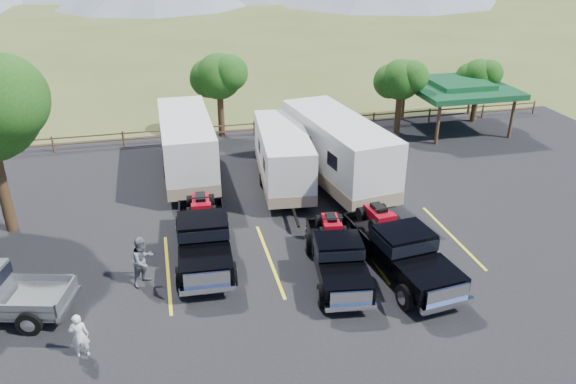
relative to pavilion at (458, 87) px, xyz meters
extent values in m
plane|color=#445022|center=(-13.00, -17.00, -2.79)|extent=(320.00, 320.00, 0.00)
cube|color=black|center=(-13.00, -14.00, -2.77)|extent=(44.00, 34.00, 0.04)
cube|color=yellow|center=(-19.00, -13.00, -2.74)|extent=(0.12, 5.50, 0.01)
cube|color=yellow|center=(-15.00, -13.00, -2.74)|extent=(0.12, 5.50, 0.01)
cube|color=yellow|center=(-11.00, -13.00, -2.74)|extent=(0.12, 5.50, 0.01)
cube|color=yellow|center=(-7.00, -13.00, -2.74)|extent=(0.12, 5.50, 0.01)
cylinder|color=#322113|center=(-25.50, -8.00, -0.55)|extent=(0.48, 0.48, 4.48)
sphere|color=#174A12|center=(-24.54, -8.80, 3.29)|extent=(3.52, 3.52, 3.52)
cylinder|color=#322113|center=(-4.00, 0.00, -1.39)|extent=(0.39, 0.39, 2.80)
sphere|color=#174A12|center=(-4.00, 0.00, 0.71)|extent=(2.52, 2.52, 2.52)
sphere|color=#174A12|center=(-3.46, -0.45, 0.98)|extent=(1.98, 1.98, 1.98)
sphere|color=#174A12|center=(-4.50, 0.40, 0.53)|extent=(2.16, 2.16, 2.16)
cylinder|color=#322113|center=(2.00, 1.00, -1.53)|extent=(0.38, 0.38, 2.52)
sphere|color=#174A12|center=(2.00, 1.00, 0.36)|extent=(2.24, 2.24, 2.24)
sphere|color=#174A12|center=(2.48, 0.60, 0.60)|extent=(1.76, 1.76, 1.76)
sphere|color=#174A12|center=(1.55, 1.35, 0.20)|extent=(1.92, 1.92, 1.92)
cylinder|color=#322113|center=(-15.00, 2.00, -1.25)|extent=(0.41, 0.41, 3.08)
sphere|color=#174A12|center=(-15.00, 2.00, 1.06)|extent=(2.80, 2.80, 2.80)
sphere|color=#174A12|center=(-14.40, 1.50, 1.36)|extent=(2.20, 2.20, 2.20)
sphere|color=#174A12|center=(-15.56, 2.44, 0.86)|extent=(2.40, 2.40, 2.40)
cylinder|color=brown|center=(-25.00, 1.50, -2.29)|extent=(0.12, 0.12, 1.00)
cylinder|color=brown|center=(-21.00, 1.50, -2.29)|extent=(0.12, 0.12, 1.00)
cylinder|color=brown|center=(-17.00, 1.50, -2.29)|extent=(0.12, 0.12, 1.00)
cylinder|color=brown|center=(-13.00, 1.50, -2.29)|extent=(0.12, 0.12, 1.00)
cylinder|color=brown|center=(-9.00, 1.50, -2.29)|extent=(0.12, 0.12, 1.00)
cylinder|color=brown|center=(-5.00, 1.50, -2.29)|extent=(0.12, 0.12, 1.00)
cylinder|color=brown|center=(-1.00, 1.50, -2.29)|extent=(0.12, 0.12, 1.00)
cylinder|color=brown|center=(3.00, 1.50, -2.29)|extent=(0.12, 0.12, 1.00)
cylinder|color=brown|center=(7.00, 1.50, -2.29)|extent=(0.12, 0.12, 1.00)
cube|color=brown|center=(-11.00, 1.50, -2.34)|extent=(36.00, 0.06, 0.08)
cube|color=brown|center=(-11.00, 1.50, -1.94)|extent=(36.00, 0.06, 0.08)
cylinder|color=brown|center=(-2.50, -2.50, -1.49)|extent=(0.20, 0.20, 2.60)
cylinder|color=brown|center=(-2.50, 2.50, -1.49)|extent=(0.20, 0.20, 2.60)
cylinder|color=brown|center=(2.50, -2.50, -1.49)|extent=(0.20, 0.20, 2.60)
cylinder|color=brown|center=(2.50, 2.50, -1.49)|extent=(0.20, 0.20, 2.60)
cube|color=#164E2C|center=(0.00, 0.00, -0.04)|extent=(6.20, 6.20, 0.35)
cube|color=#164E2C|center=(0.00, 0.00, 0.26)|extent=(3.50, 3.50, 0.35)
cube|color=black|center=(-17.51, -12.32, -2.11)|extent=(2.18, 5.85, 0.36)
cube|color=black|center=(-17.62, -14.25, -1.74)|extent=(2.04, 1.92, 0.50)
cube|color=black|center=(-17.52, -12.44, -1.39)|extent=(1.98, 1.68, 1.01)
cube|color=black|center=(-17.52, -12.44, -1.23)|extent=(2.03, 1.74, 0.45)
cube|color=black|center=(-17.40, -10.50, -1.83)|extent=(2.07, 2.53, 0.55)
cube|color=silver|center=(-17.68, -15.28, -1.79)|extent=(1.62, 0.17, 0.55)
cube|color=silver|center=(-17.68, -15.34, -2.17)|extent=(1.98, 0.29, 0.22)
cube|color=silver|center=(-17.34, -9.29, -2.17)|extent=(1.98, 0.27, 0.22)
cylinder|color=black|center=(-18.57, -14.26, -2.29)|extent=(0.35, 0.92, 0.91)
cylinder|color=black|center=(-16.68, -14.36, -2.29)|extent=(0.35, 0.92, 0.91)
cylinder|color=black|center=(-18.34, -10.27, -2.29)|extent=(0.35, 0.92, 0.91)
cylinder|color=black|center=(-16.45, -10.38, -2.29)|extent=(0.35, 0.92, 0.91)
cube|color=maroon|center=(-17.40, -10.50, -1.15)|extent=(0.78, 1.35, 0.35)
cube|color=black|center=(-17.40, -10.50, -0.90)|extent=(0.45, 0.78, 0.18)
cube|color=maroon|center=(-17.44, -11.06, -1.05)|extent=(0.83, 0.40, 0.22)
cylinder|color=black|center=(-17.43, -10.96, -0.70)|extent=(0.91, 0.11, 0.06)
cylinder|color=black|center=(-17.89, -11.03, -1.36)|extent=(0.29, 0.58, 0.56)
cylinder|color=black|center=(-16.98, -11.08, -1.36)|extent=(0.29, 0.58, 0.56)
cylinder|color=black|center=(-17.83, -9.92, -1.36)|extent=(0.29, 0.58, 0.56)
cylinder|color=black|center=(-16.92, -9.97, -1.36)|extent=(0.29, 0.58, 0.56)
cube|color=black|center=(-12.74, -14.70, -2.18)|extent=(2.33, 5.27, 0.32)
cube|color=black|center=(-12.98, -16.40, -1.85)|extent=(1.92, 1.83, 0.45)
cube|color=black|center=(-12.75, -14.80, -1.54)|extent=(1.86, 1.61, 0.89)
cube|color=black|center=(-12.75, -14.80, -1.41)|extent=(1.90, 1.67, 0.40)
cube|color=black|center=(-12.52, -13.10, -1.94)|extent=(1.99, 2.36, 0.49)
cube|color=silver|center=(-13.10, -17.30, -1.90)|extent=(1.43, 0.27, 0.49)
cube|color=silver|center=(-13.11, -17.36, -2.24)|extent=(1.76, 0.40, 0.20)
cube|color=silver|center=(-12.37, -12.04, -2.24)|extent=(1.76, 0.38, 0.20)
cylinder|color=black|center=(-13.82, -16.34, -2.35)|extent=(0.38, 0.83, 0.80)
cylinder|color=black|center=(-12.15, -16.57, -2.35)|extent=(0.38, 0.83, 0.80)
cylinder|color=black|center=(-13.33, -12.83, -2.35)|extent=(0.38, 0.83, 0.80)
cylinder|color=black|center=(-11.66, -13.06, -2.35)|extent=(0.38, 0.83, 0.80)
cube|color=maroon|center=(-12.52, -13.10, -1.33)|extent=(0.78, 1.24, 0.31)
cube|color=black|center=(-12.52, -13.10, -1.11)|extent=(0.45, 0.71, 0.16)
cube|color=maroon|center=(-12.59, -13.59, -1.25)|extent=(0.75, 0.41, 0.20)
cylinder|color=black|center=(-12.57, -13.50, -0.93)|extent=(0.80, 0.16, 0.05)
cylinder|color=black|center=(-12.99, -13.54, -1.51)|extent=(0.30, 0.53, 0.50)
cylinder|color=black|center=(-12.19, -13.65, -1.51)|extent=(0.30, 0.53, 0.50)
cylinder|color=black|center=(-12.85, -12.56, -1.51)|extent=(0.30, 0.53, 0.50)
cylinder|color=black|center=(-12.05, -12.67, -1.51)|extent=(0.30, 0.53, 0.50)
cube|color=black|center=(-10.34, -15.03, -2.10)|extent=(2.59, 6.04, 0.37)
cube|color=black|center=(-10.10, -16.99, -1.72)|extent=(2.18, 2.08, 0.51)
cube|color=black|center=(-10.33, -15.16, -1.36)|extent=(2.11, 1.83, 1.03)
cube|color=black|center=(-10.33, -15.16, -1.21)|extent=(2.16, 1.89, 0.46)
cube|color=black|center=(-10.57, -13.20, -1.82)|extent=(2.26, 2.69, 0.57)
cube|color=silver|center=(-9.98, -18.03, -1.77)|extent=(1.64, 0.28, 0.57)
cube|color=silver|center=(-9.97, -18.09, -2.16)|extent=(2.02, 0.43, 0.23)
cube|color=silver|center=(-10.72, -11.97, -2.16)|extent=(2.02, 0.41, 0.23)
cylinder|color=black|center=(-11.05, -17.17, -2.29)|extent=(0.42, 0.96, 0.92)
cylinder|color=black|center=(-9.14, -16.94, -2.29)|extent=(0.42, 0.96, 0.92)
cylinder|color=black|center=(-11.55, -13.13, -2.29)|extent=(0.42, 0.96, 0.92)
cylinder|color=black|center=(-9.63, -12.90, -2.29)|extent=(0.42, 0.96, 0.92)
cube|color=maroon|center=(-10.57, -13.20, -1.12)|extent=(0.88, 1.41, 0.36)
cube|color=black|center=(-10.57, -13.20, -0.87)|extent=(0.50, 0.81, 0.18)
cube|color=maroon|center=(-10.50, -13.76, -1.02)|extent=(0.86, 0.46, 0.23)
cylinder|color=black|center=(-10.51, -13.66, -0.66)|extent=(0.93, 0.17, 0.06)
cylinder|color=black|center=(-10.96, -13.81, -1.33)|extent=(0.33, 0.60, 0.58)
cylinder|color=black|center=(-10.04, -13.70, -1.33)|extent=(0.33, 0.60, 0.58)
cylinder|color=black|center=(-11.09, -12.69, -1.33)|extent=(0.33, 0.60, 0.58)
cylinder|color=black|center=(-10.18, -12.58, -1.33)|extent=(0.33, 0.60, 0.58)
cube|color=silver|center=(-17.53, -4.16, -0.80)|extent=(2.50, 7.71, 2.77)
cube|color=gray|center=(-17.53, -4.16, -1.87)|extent=(2.53, 7.75, 0.62)
cube|color=black|center=(-18.76, -6.09, -0.52)|extent=(0.02, 0.92, 0.62)
cube|color=black|center=(-16.27, -6.08, -0.52)|extent=(0.02, 0.92, 0.62)
cylinder|color=black|center=(-18.68, -3.86, -2.39)|extent=(0.26, 0.72, 0.72)
cylinder|color=black|center=(-16.37, -3.84, -2.39)|extent=(0.26, 0.72, 0.72)
cube|color=black|center=(-17.50, -8.93, -2.23)|extent=(0.13, 1.85, 0.10)
cube|color=silver|center=(-12.93, -6.34, -0.99)|extent=(2.87, 7.14, 2.50)
cube|color=gray|center=(-12.93, -6.34, -1.96)|extent=(2.90, 7.17, 0.56)
cube|color=black|center=(-14.21, -7.97, -0.73)|extent=(0.10, 0.83, 0.56)
cube|color=black|center=(-11.97, -8.18, -0.73)|extent=(0.10, 0.83, 0.56)
cylinder|color=black|center=(-13.94, -5.97, -2.42)|extent=(0.29, 0.67, 0.65)
cylinder|color=black|center=(-11.86, -6.17, -2.42)|extent=(0.29, 0.67, 0.65)
cube|color=black|center=(-13.34, -10.64, -2.28)|extent=(0.27, 1.67, 0.09)
cube|color=silver|center=(-10.28, -6.93, -0.67)|extent=(3.85, 8.52, 2.96)
cube|color=gray|center=(-10.28, -6.93, -1.82)|extent=(3.88, 8.56, 0.66)
cube|color=black|center=(-11.27, -9.16, -0.37)|extent=(0.17, 0.98, 0.66)
cube|color=black|center=(-8.65, -8.75, -0.37)|extent=(0.17, 0.98, 0.66)
cylinder|color=black|center=(-11.55, -6.79, -2.36)|extent=(0.39, 0.80, 0.77)
cylinder|color=black|center=(-9.10, -6.41, -2.36)|extent=(0.39, 0.80, 0.77)
cube|color=black|center=(-9.50, -11.96, -2.20)|extent=(0.43, 1.97, 0.11)
cube|color=slate|center=(-23.41, -14.73, -1.89)|extent=(2.67, 2.34, 0.52)
cube|color=silver|center=(-22.31, -15.02, -2.21)|extent=(0.62, 1.84, 0.21)
cylinder|color=black|center=(-23.02, -13.91, -2.32)|extent=(0.90, 0.49, 0.85)
cylinder|color=black|center=(-23.48, -15.64, -2.32)|extent=(0.90, 0.49, 0.85)
imported|color=white|center=(-21.75, -17.11, -1.97)|extent=(0.59, 0.40, 1.55)
imported|color=slate|center=(-19.84, -13.52, -1.78)|extent=(1.18, 1.17, 1.93)
camera|label=1|loc=(-18.68, -31.74, 9.31)|focal=35.00mm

